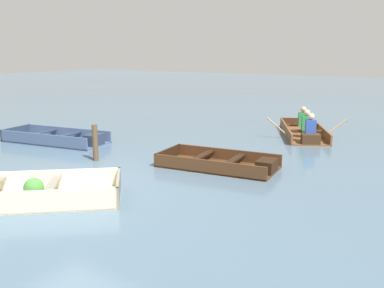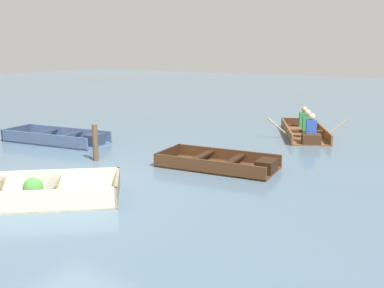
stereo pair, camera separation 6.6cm
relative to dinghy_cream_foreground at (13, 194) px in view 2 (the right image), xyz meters
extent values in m
plane|color=slate|center=(0.10, 0.92, -0.14)|extent=(80.00, 80.00, 0.00)
cube|color=beige|center=(0.12, 0.09, -0.12)|extent=(3.33, 3.17, 0.04)
cube|color=beige|center=(0.53, -0.36, 0.05)|extent=(2.51, 2.27, 0.39)
cube|color=beige|center=(-0.29, 0.55, 0.05)|extent=(2.51, 2.27, 0.39)
cube|color=gray|center=(1.34, 1.19, 0.05)|extent=(0.89, 0.98, 0.39)
cube|color=gray|center=(0.49, 0.43, 0.15)|extent=(0.90, 0.98, 0.04)
sphere|color=#428438|center=(0.18, 0.28, 0.08)|extent=(0.36, 0.36, 0.36)
cube|color=#4C2D19|center=(1.76, 3.95, -0.12)|extent=(2.77, 1.58, 0.04)
cube|color=#4C2D19|center=(1.68, 4.53, 0.01)|extent=(2.60, 0.42, 0.30)
cube|color=#4C2D19|center=(1.84, 3.37, 0.01)|extent=(2.60, 0.42, 0.30)
cube|color=black|center=(0.49, 3.77, 0.01)|extent=(0.22, 1.21, 0.30)
cube|color=black|center=(2.88, 4.11, 0.03)|extent=(0.43, 0.59, 0.27)
cube|color=black|center=(2.15, 4.01, 0.09)|extent=(0.32, 1.13, 0.04)
cube|color=black|center=(1.37, 3.89, 0.09)|extent=(0.32, 1.13, 0.04)
cube|color=#475B7F|center=(-3.51, 3.67, -0.12)|extent=(3.21, 1.67, 0.04)
cube|color=#475B7F|center=(-3.60, 4.20, 0.03)|extent=(3.02, 0.60, 0.34)
cube|color=#475B7F|center=(-3.41, 3.13, 0.03)|extent=(3.02, 0.60, 0.34)
cube|color=#273246|center=(-4.99, 3.40, 0.03)|extent=(0.25, 1.13, 0.34)
cube|color=#273246|center=(-2.18, 3.91, 0.05)|extent=(0.45, 0.57, 0.31)
cube|color=#273246|center=(-3.05, 3.75, 0.12)|extent=(0.34, 1.05, 0.04)
cube|color=#273246|center=(-3.96, 3.59, 0.12)|extent=(0.34, 1.05, 0.04)
cube|color=brown|center=(2.04, 8.68, -0.12)|extent=(2.46, 3.29, 0.04)
cube|color=brown|center=(2.51, 8.93, 0.01)|extent=(1.52, 2.79, 0.31)
cube|color=brown|center=(1.57, 8.43, 0.01)|extent=(1.52, 2.79, 0.31)
cube|color=#3F2716|center=(1.31, 10.05, 0.01)|extent=(1.01, 0.57, 0.31)
cube|color=#3F2716|center=(2.69, 7.46, 0.03)|extent=(0.61, 0.55, 0.28)
cube|color=#3F2716|center=(2.26, 8.27, 0.09)|extent=(0.97, 0.62, 0.04)
cube|color=#3F2716|center=(1.82, 9.10, 0.09)|extent=(0.97, 0.62, 0.04)
cube|color=#338C4C|center=(1.95, 8.85, 0.33)|extent=(0.33, 0.29, 0.44)
sphere|color=tan|center=(1.95, 8.85, 0.65)|extent=(0.18, 0.18, 0.18)
cube|color=#338C4C|center=(2.30, 8.20, 0.33)|extent=(0.33, 0.29, 0.44)
sphere|color=beige|center=(2.30, 8.20, 0.65)|extent=(0.18, 0.18, 0.18)
cube|color=#2D4CA5|center=(2.64, 7.55, 0.33)|extent=(0.33, 0.29, 0.44)
sphere|color=beige|center=(2.64, 7.55, 0.65)|extent=(0.18, 0.18, 0.18)
cylinder|color=tan|center=(3.05, 8.60, 0.22)|extent=(0.59, 0.34, 0.55)
cylinder|color=tan|center=(1.54, 7.80, 0.22)|extent=(0.59, 0.34, 0.55)
cylinder|color=brown|center=(-0.98, 2.84, 0.30)|extent=(0.13, 0.13, 0.87)
camera|label=1|loc=(6.51, -4.10, 2.43)|focal=40.00mm
camera|label=2|loc=(6.56, -4.07, 2.43)|focal=40.00mm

